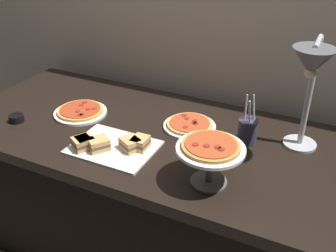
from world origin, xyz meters
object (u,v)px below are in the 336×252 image
at_px(pizza_plate_front, 190,125).
at_px(sandwich_platter, 110,145).
at_px(heat_lamp, 311,73).
at_px(sauce_cup_near, 16,118).
at_px(utensil_holder, 248,131).
at_px(pizza_plate_center, 81,111).
at_px(pizza_plate_raised_stand, 210,152).

distance_m(pizza_plate_front, sandwich_platter, 0.39).
bearing_deg(heat_lamp, sauce_cup_near, -168.54).
bearing_deg(utensil_holder, sandwich_platter, -148.42).
bearing_deg(sauce_cup_near, sandwich_platter, -1.26).
bearing_deg(pizza_plate_center, sauce_cup_near, -139.01).
relative_size(pizza_plate_front, sauce_cup_near, 3.53).
distance_m(pizza_plate_center, utensil_holder, 0.81).
xyz_separation_m(pizza_plate_front, pizza_plate_raised_stand, (0.22, -0.34, 0.12)).
relative_size(heat_lamp, pizza_plate_front, 1.99).
relative_size(pizza_plate_front, pizza_plate_center, 0.94).
bearing_deg(heat_lamp, pizza_plate_center, -176.83).
bearing_deg(sauce_cup_near, utensil_holder, 15.92).
bearing_deg(utensil_holder, sauce_cup_near, -164.08).
bearing_deg(sandwich_platter, utensil_holder, 31.58).
height_order(sauce_cup_near, utensil_holder, utensil_holder).
distance_m(heat_lamp, pizza_plate_front, 0.60).
xyz_separation_m(pizza_plate_center, pizza_plate_raised_stand, (0.76, -0.24, 0.12)).
bearing_deg(sandwich_platter, pizza_plate_center, 146.13).
relative_size(pizza_plate_raised_stand, sauce_cup_near, 3.61).
distance_m(pizza_plate_center, sandwich_platter, 0.37).
relative_size(pizza_plate_front, pizza_plate_raised_stand, 0.98).
height_order(heat_lamp, utensil_holder, heat_lamp).
xyz_separation_m(pizza_plate_raised_stand, sauce_cup_near, (-0.98, 0.04, -0.12)).
height_order(heat_lamp, pizza_plate_raised_stand, heat_lamp).
relative_size(heat_lamp, utensil_holder, 2.20).
relative_size(pizza_plate_center, pizza_plate_raised_stand, 1.04).
xyz_separation_m(heat_lamp, pizza_plate_center, (-1.02, -0.06, -0.36)).
bearing_deg(utensil_holder, heat_lamp, -11.44).
height_order(pizza_plate_center, sauce_cup_near, sauce_cup_near).
height_order(pizza_plate_center, pizza_plate_raised_stand, pizza_plate_raised_stand).
relative_size(pizza_plate_front, sandwich_platter, 0.70).
height_order(pizza_plate_front, pizza_plate_center, same).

